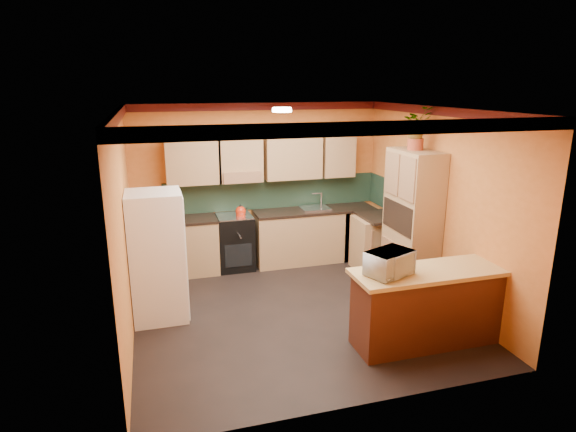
# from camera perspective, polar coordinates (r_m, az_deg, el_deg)

# --- Properties ---
(room_shell) EXTENTS (4.24, 4.24, 2.72)m
(room_shell) POSITION_cam_1_polar(r_m,az_deg,el_deg) (6.34, 0.25, 7.17)
(room_shell) COLOR black
(room_shell) RESTS_ON ground
(base_cabinets_back) EXTENTS (3.65, 0.60, 0.88)m
(base_cabinets_back) POSITION_cam_1_polar(r_m,az_deg,el_deg) (8.18, -1.98, -2.81)
(base_cabinets_back) COLOR tan
(base_cabinets_back) RESTS_ON ground
(countertop_back) EXTENTS (3.65, 0.62, 0.04)m
(countertop_back) POSITION_cam_1_polar(r_m,az_deg,el_deg) (8.05, -2.01, 0.30)
(countertop_back) COLOR black
(countertop_back) RESTS_ON base_cabinets_back
(stove) EXTENTS (0.58, 0.58, 0.91)m
(stove) POSITION_cam_1_polar(r_m,az_deg,el_deg) (8.06, -6.30, -3.08)
(stove) COLOR black
(stove) RESTS_ON ground
(kettle) EXTENTS (0.21, 0.21, 0.18)m
(kettle) POSITION_cam_1_polar(r_m,az_deg,el_deg) (7.87, -5.64, 0.63)
(kettle) COLOR red
(kettle) RESTS_ON stove
(sink) EXTENTS (0.48, 0.40, 0.03)m
(sink) POSITION_cam_1_polar(r_m,az_deg,el_deg) (8.26, 3.21, 0.92)
(sink) COLOR silver
(sink) RESTS_ON countertop_back
(base_cabinets_right) EXTENTS (0.60, 0.80, 0.88)m
(base_cabinets_right) POSITION_cam_1_polar(r_m,az_deg,el_deg) (8.13, 10.70, -3.21)
(base_cabinets_right) COLOR tan
(base_cabinets_right) RESTS_ON ground
(countertop_right) EXTENTS (0.62, 0.80, 0.04)m
(countertop_right) POSITION_cam_1_polar(r_m,az_deg,el_deg) (8.00, 10.86, -0.08)
(countertop_right) COLOR black
(countertop_right) RESTS_ON base_cabinets_right
(fridge) EXTENTS (0.68, 0.66, 1.70)m
(fridge) POSITION_cam_1_polar(r_m,az_deg,el_deg) (6.44, -15.24, -4.64)
(fridge) COLOR white
(fridge) RESTS_ON ground
(pantry) EXTENTS (0.48, 0.90, 2.10)m
(pantry) POSITION_cam_1_polar(r_m,az_deg,el_deg) (7.23, 14.46, -0.73)
(pantry) COLOR tan
(pantry) RESTS_ON ground
(fern_pot) EXTENTS (0.22, 0.22, 0.16)m
(fern_pot) POSITION_cam_1_polar(r_m,az_deg,el_deg) (7.05, 14.87, 8.24)
(fern_pot) COLOR #A24127
(fern_pot) RESTS_ON pantry
(fern) EXTENTS (0.45, 0.40, 0.44)m
(fern) POSITION_cam_1_polar(r_m,az_deg,el_deg) (7.02, 15.04, 10.68)
(fern) COLOR tan
(fern) RESTS_ON fern_pot
(breakfast_bar) EXTENTS (1.80, 0.55, 0.88)m
(breakfast_bar) POSITION_cam_1_polar(r_m,az_deg,el_deg) (6.01, 16.42, -10.45)
(breakfast_bar) COLOR #542113
(breakfast_bar) RESTS_ON ground
(bar_top) EXTENTS (1.90, 0.65, 0.05)m
(bar_top) POSITION_cam_1_polar(r_m,az_deg,el_deg) (5.83, 16.76, -6.33)
(bar_top) COLOR tan
(bar_top) RESTS_ON breakfast_bar
(microwave) EXTENTS (0.60, 0.52, 0.28)m
(microwave) POSITION_cam_1_polar(r_m,az_deg,el_deg) (5.49, 11.93, -5.47)
(microwave) COLOR white
(microwave) RESTS_ON bar_top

